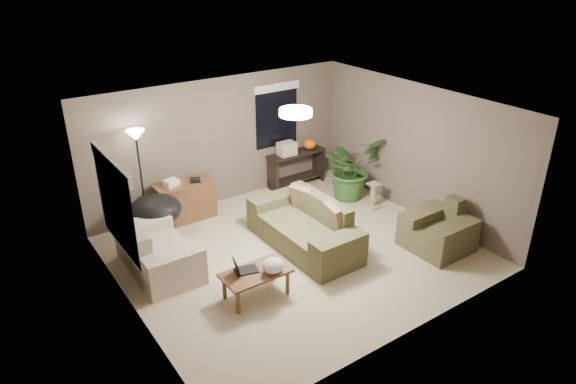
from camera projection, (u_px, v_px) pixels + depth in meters
room_shell at (295, 185)px, 8.14m from camera, size 5.50×5.50×5.50m
main_sofa at (306, 230)px, 8.77m from camera, size 0.95×2.20×0.85m
throw_pillows at (318, 208)px, 8.75m from camera, size 0.35×1.39×0.47m
loveseat at (157, 254)px, 8.07m from camera, size 0.90×1.60×0.85m
armchair at (438, 232)px, 8.69m from camera, size 0.95×1.00×0.85m
coffee_table at (256, 275)px, 7.43m from camera, size 1.00×0.55×0.42m
laptop at (242, 269)px, 7.37m from camera, size 0.41×0.30×0.24m
plastic_bag at (273, 265)px, 7.35m from camera, size 0.40×0.38×0.22m
desk at (186, 201)px, 9.61m from camera, size 1.10×0.50×0.75m
desk_papers at (177, 182)px, 9.34m from camera, size 0.72×0.31×0.12m
console_table at (296, 166)px, 11.00m from camera, size 1.30×0.40×0.75m
pumpkin at (310, 144)px, 11.00m from camera, size 0.31×0.31×0.23m
cardboard_box at (287, 149)px, 10.68m from camera, size 0.36×0.27×0.27m
papasan_chair at (156, 214)px, 8.93m from camera, size 1.00×1.00×0.80m
floor_lamp at (137, 148)px, 8.68m from camera, size 0.32×0.32×1.91m
ceiling_fixture at (296, 112)px, 7.63m from camera, size 0.50×0.50×0.10m
houseplant at (350, 174)px, 10.44m from camera, size 1.17×1.29×1.01m
cat_scratching_post at (373, 197)px, 10.15m from camera, size 0.32×0.32×0.50m
window_left at (113, 189)px, 6.73m from camera, size 0.05×1.56×1.33m
window_back at (277, 105)px, 10.42m from camera, size 1.06×0.05×1.33m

